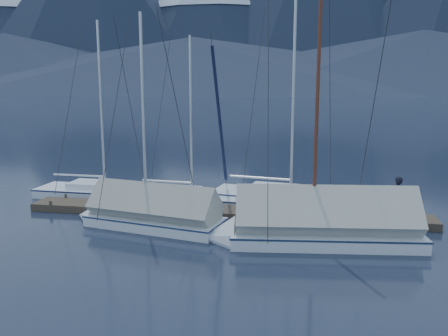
{
  "coord_description": "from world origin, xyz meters",
  "views": [
    {
      "loc": [
        3.61,
        -18.11,
        5.92
      ],
      "look_at": [
        0.0,
        2.0,
        2.2
      ],
      "focal_mm": 38.0,
      "sensor_mm": 36.0,
      "label": 1
    }
  ],
  "objects_px": {
    "sailboat_open_left": "(115,195)",
    "sailboat_covered_far": "(144,215)",
    "sailboat_open_right": "(302,201)",
    "person": "(399,198)",
    "sailboat_covered_near": "(308,228)",
    "sailboat_open_mid": "(201,200)"
  },
  "relations": [
    {
      "from": "sailboat_open_left",
      "to": "sailboat_covered_far",
      "type": "bearing_deg",
      "value": -54.19
    },
    {
      "from": "sailboat_open_right",
      "to": "person",
      "type": "relative_size",
      "value": 6.05
    },
    {
      "from": "sailboat_open_left",
      "to": "sailboat_covered_near",
      "type": "xyz_separation_m",
      "value": [
        9.91,
        -5.22,
        0.35
      ]
    },
    {
      "from": "sailboat_open_mid",
      "to": "sailboat_open_right",
      "type": "height_order",
      "value": "sailboat_open_right"
    },
    {
      "from": "sailboat_open_mid",
      "to": "sailboat_open_right",
      "type": "xyz_separation_m",
      "value": [
        4.94,
        0.55,
        0.03
      ]
    },
    {
      "from": "sailboat_open_left",
      "to": "sailboat_covered_far",
      "type": "relative_size",
      "value": 1.04
    },
    {
      "from": "sailboat_open_left",
      "to": "sailboat_covered_near",
      "type": "distance_m",
      "value": 11.21
    },
    {
      "from": "sailboat_covered_far",
      "to": "sailboat_open_left",
      "type": "bearing_deg",
      "value": 125.81
    },
    {
      "from": "sailboat_open_mid",
      "to": "sailboat_covered_far",
      "type": "height_order",
      "value": "sailboat_covered_far"
    },
    {
      "from": "sailboat_open_right",
      "to": "sailboat_covered_far",
      "type": "relative_size",
      "value": 1.13
    },
    {
      "from": "sailboat_covered_near",
      "to": "person",
      "type": "bearing_deg",
      "value": 36.22
    },
    {
      "from": "sailboat_open_left",
      "to": "sailboat_open_right",
      "type": "height_order",
      "value": "sailboat_open_right"
    },
    {
      "from": "sailboat_covered_near",
      "to": "sailboat_covered_far",
      "type": "bearing_deg",
      "value": 172.88
    },
    {
      "from": "sailboat_covered_far",
      "to": "sailboat_open_mid",
      "type": "bearing_deg",
      "value": 69.7
    },
    {
      "from": "sailboat_open_left",
      "to": "sailboat_open_right",
      "type": "distance_m",
      "value": 9.6
    },
    {
      "from": "sailboat_open_left",
      "to": "sailboat_open_right",
      "type": "relative_size",
      "value": 0.92
    },
    {
      "from": "sailboat_covered_far",
      "to": "person",
      "type": "height_order",
      "value": "sailboat_covered_far"
    },
    {
      "from": "sailboat_covered_near",
      "to": "sailboat_covered_far",
      "type": "relative_size",
      "value": 1.12
    },
    {
      "from": "sailboat_open_left",
      "to": "sailboat_open_mid",
      "type": "distance_m",
      "value": 4.67
    },
    {
      "from": "sailboat_open_left",
      "to": "person",
      "type": "bearing_deg",
      "value": -10.64
    },
    {
      "from": "sailboat_open_mid",
      "to": "sailboat_covered_near",
      "type": "height_order",
      "value": "sailboat_covered_near"
    },
    {
      "from": "sailboat_open_mid",
      "to": "sailboat_covered_far",
      "type": "xyz_separation_m",
      "value": [
        -1.51,
        -4.08,
        0.31
      ]
    }
  ]
}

